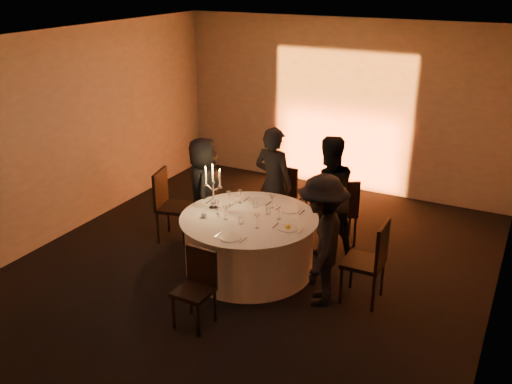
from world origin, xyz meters
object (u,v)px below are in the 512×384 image
at_px(guest_back_right, 327,196).
at_px(candelabra, 213,193).
at_px(chair_back_right, 342,208).
at_px(guest_left, 204,190).
at_px(chair_right, 371,257).
at_px(chair_front, 197,283).
at_px(chair_left, 169,201).
at_px(chair_back_left, 288,192).
at_px(guest_back_left, 274,184).
at_px(guest_right, 322,241).
at_px(banquet_table, 249,244).
at_px(coffee_cup, 204,215).

distance_m(guest_back_right, candelabra, 1.57).
bearing_deg(chair_back_right, guest_left, -7.46).
height_order(chair_right, guest_back_right, guest_back_right).
xyz_separation_m(chair_back_right, chair_front, (-0.78, -2.61, -0.07)).
height_order(guest_left, candelabra, guest_left).
bearing_deg(chair_left, guest_back_right, -86.77).
bearing_deg(guest_left, guest_back_right, -104.72).
relative_size(guest_left, candelabra, 2.44).
distance_m(chair_back_left, guest_back_right, 1.05).
bearing_deg(guest_back_left, guest_right, 141.57).
distance_m(chair_left, guest_back_right, 2.31).
distance_m(chair_back_left, chair_front, 2.82).
relative_size(chair_left, chair_front, 1.19).
xyz_separation_m(banquet_table, chair_back_right, (0.82, 1.29, 0.19)).
xyz_separation_m(chair_left, chair_back_right, (2.30, 0.99, -0.03)).
relative_size(chair_right, chair_front, 1.18).
relative_size(guest_back_left, guest_back_right, 0.99).
relative_size(guest_left, guest_back_left, 0.92).
relative_size(chair_front, guest_back_left, 0.52).
xyz_separation_m(chair_front, guest_left, (-1.05, 1.85, 0.28)).
distance_m(guest_back_left, coffee_cup, 1.37).
distance_m(chair_back_right, guest_back_right, 0.46).
relative_size(chair_left, chair_back_right, 1.05).
relative_size(chair_back_left, candelabra, 1.58).
bearing_deg(banquet_table, candelabra, 176.76).
height_order(chair_back_left, guest_back_right, guest_back_right).
xyz_separation_m(chair_left, candelabra, (0.93, -0.27, 0.39)).
distance_m(chair_front, candelabra, 1.55).
bearing_deg(guest_right, chair_back_left, -159.33).
xyz_separation_m(chair_front, candelabra, (-0.59, 1.35, 0.49)).
bearing_deg(guest_back_left, coffee_cup, 82.28).
bearing_deg(chair_left, chair_right, -108.83).
distance_m(banquet_table, coffee_cup, 0.72).
xyz_separation_m(chair_right, guest_back_left, (-1.79, 1.06, 0.25)).
height_order(chair_left, guest_back_right, guest_back_right).
distance_m(chair_back_right, guest_right, 1.61).
bearing_deg(chair_right, chair_back_left, -131.25).
xyz_separation_m(guest_left, guest_back_left, (0.87, 0.51, 0.07)).
bearing_deg(guest_right, guest_left, -125.10).
bearing_deg(banquet_table, chair_back_left, 94.68).
height_order(chair_right, coffee_cup, chair_right).
bearing_deg(coffee_cup, guest_back_left, 74.29).
bearing_deg(guest_back_right, chair_back_right, -143.72).
bearing_deg(guest_left, candelabra, -165.34).
relative_size(guest_back_left, coffee_cup, 15.45).
relative_size(chair_back_left, guest_right, 0.62).
bearing_deg(chair_right, guest_right, -63.96).
bearing_deg(chair_back_left, chair_back_right, 171.65).
distance_m(coffee_cup, candelabra, 0.36).
height_order(chair_left, guest_back_left, guest_back_left).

